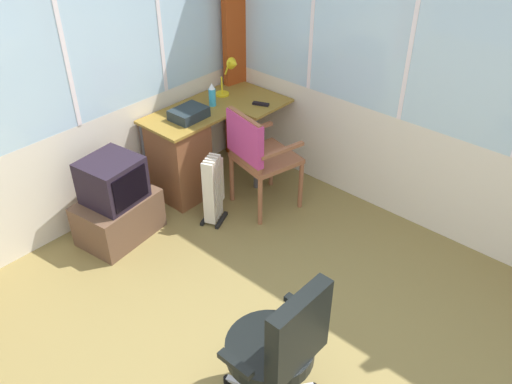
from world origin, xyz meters
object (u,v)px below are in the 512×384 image
at_px(spray_bottle, 212,95).
at_px(paper_tray, 189,114).
at_px(desk, 183,154).
at_px(space_heater, 214,188).
at_px(wooden_armchair, 254,149).
at_px(tv_on_stand, 117,203).
at_px(desk_lamp, 231,71).
at_px(office_chair, 281,345).
at_px(tv_remote, 261,104).

xyz_separation_m(spray_bottle, paper_tray, (-0.32, -0.03, -0.06)).
relative_size(desk, space_heater, 2.03).
bearing_deg(wooden_armchair, space_heater, 156.60).
bearing_deg(tv_on_stand, desk_lamp, 4.09).
distance_m(paper_tray, tv_on_stand, 0.98).
relative_size(office_chair, tv_on_stand, 1.34).
xyz_separation_m(tv_remote, wooden_armchair, (-0.44, -0.32, -0.16)).
distance_m(wooden_armchair, tv_on_stand, 1.21).
xyz_separation_m(desk, desk_lamp, (0.68, 0.03, 0.58)).
distance_m(tv_remote, tv_on_stand, 1.56).
distance_m(desk, office_chair, 2.39).
bearing_deg(tv_remote, office_chair, -158.69).
bearing_deg(desk_lamp, desk, -177.24).
xyz_separation_m(office_chair, tv_on_stand, (0.36, 2.02, -0.23)).
bearing_deg(desk, tv_on_stand, -174.78).
bearing_deg(desk, wooden_armchair, -69.85).
bearing_deg(wooden_armchair, desk, 110.15).
xyz_separation_m(desk_lamp, tv_remote, (0.00, -0.36, -0.22)).
height_order(desk, desk_lamp, desk_lamp).
distance_m(desk_lamp, spray_bottle, 0.32).
relative_size(desk, spray_bottle, 5.86).
xyz_separation_m(desk, tv_on_stand, (-0.79, -0.07, -0.09)).
bearing_deg(spray_bottle, wooden_armchair, -102.66).
bearing_deg(desk, spray_bottle, -1.85).
bearing_deg(desk_lamp, tv_remote, -89.80).
xyz_separation_m(paper_tray, wooden_armchair, (0.17, -0.60, -0.20)).
bearing_deg(desk_lamp, spray_bottle, -171.35).
bearing_deg(tv_remote, spray_bottle, 110.24).
height_order(desk_lamp, paper_tray, desk_lamp).
relative_size(spray_bottle, space_heater, 0.35).
bearing_deg(tv_on_stand, space_heater, -31.95).
relative_size(desk, desk_lamp, 3.58).
distance_m(desk, tv_on_stand, 0.80).
bearing_deg(spray_bottle, desk_lamp, 8.65).
bearing_deg(desk, tv_remote, -26.15).
xyz_separation_m(tv_remote, paper_tray, (-0.61, 0.29, 0.03)).
xyz_separation_m(desk, spray_bottle, (0.38, -0.01, 0.45)).
xyz_separation_m(tv_remote, tv_on_stand, (-1.47, 0.26, -0.45)).
bearing_deg(space_heater, spray_bottle, 44.70).
relative_size(tv_remote, office_chair, 0.15).
relative_size(paper_tray, wooden_armchair, 0.32).
height_order(wooden_armchair, office_chair, office_chair).
xyz_separation_m(desk_lamp, spray_bottle, (-0.29, -0.04, -0.12)).
xyz_separation_m(paper_tray, space_heater, (-0.17, -0.45, -0.48)).
bearing_deg(tv_on_stand, wooden_armchair, -29.21).
distance_m(office_chair, space_heater, 1.92).
bearing_deg(space_heater, paper_tray, 68.90).
height_order(desk_lamp, space_heater, desk_lamp).
bearing_deg(paper_tray, spray_bottle, 5.82).
distance_m(desk, wooden_armchair, 0.72).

